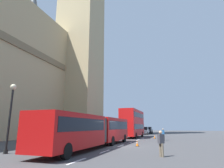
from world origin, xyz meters
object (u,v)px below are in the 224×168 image
articulated_bus (95,129)px  sedan_trailing (149,130)px  sedan_lead (145,131)px  pedestrian_near_cones (161,143)px  street_lamp (10,112)px  double_decker_bus (133,122)px  traffic_cone_west (137,143)px  pedestrian_by_kerb (163,134)px  traffic_cone_middle (155,137)px

articulated_bus → sedan_trailing: size_ratio=3.76×
sedan_lead → pedestrian_near_cones: sedan_lead is taller
sedan_trailing → street_lamp: street_lamp is taller
double_decker_bus → traffic_cone_west: bearing=-166.0°
traffic_cone_west → pedestrian_by_kerb: 8.80m
pedestrian_near_cones → sedan_lead: bearing=10.5°
sedan_trailing → pedestrian_near_cones: (-41.79, -6.53, -0.00)m
articulated_bus → double_decker_bus: 17.31m
street_lamp → traffic_cone_west: bearing=-44.2°
double_decker_bus → street_lamp: (-23.21, 4.50, 0.35)m
articulated_bus → traffic_cone_west: 4.68m
traffic_cone_middle → traffic_cone_west: bearing=178.7°
double_decker_bus → sedan_lead: double_decker_bus is taller
traffic_cone_west → pedestrian_by_kerb: size_ratio=0.34×
traffic_cone_west → street_lamp: (-8.41, 8.19, 2.77)m
articulated_bus → sedan_trailing: bearing=-0.0°
traffic_cone_middle → pedestrian_near_cones: bearing=-172.7°
articulated_bus → pedestrian_near_cones: bearing=-120.0°
traffic_cone_west → traffic_cone_middle: size_ratio=1.00×
articulated_bus → pedestrian_by_kerb: bearing=-27.5°
double_decker_bus → street_lamp: street_lamp is taller
sedan_lead → traffic_cone_west: 30.05m
articulated_bus → sedan_lead: size_ratio=3.76×
double_decker_bus → street_lamp: bearing=169.0°
pedestrian_by_kerb → sedan_lead: bearing=15.5°
articulated_bus → double_decker_bus: (17.29, 0.00, 0.96)m
sedan_trailing → traffic_cone_west: sedan_trailing is taller
sedan_lead → pedestrian_by_kerb: 22.07m
street_lamp → pedestrian_near_cones: size_ratio=3.12×
traffic_cone_west → traffic_cone_middle: (13.50, -0.31, 0.00)m
sedan_lead → articulated_bus: bearing=-179.7°
pedestrian_by_kerb → double_decker_bus: bearing=42.5°
traffic_cone_west → sedan_lead: bearing=7.4°
street_lamp → pedestrian_near_cones: street_lamp is taller
street_lamp → traffic_cone_middle: bearing=-21.2°
double_decker_bus → sedan_lead: bearing=0.7°
double_decker_bus → traffic_cone_middle: bearing=-108.0°
sedan_trailing → traffic_cone_middle: bearing=-169.8°
articulated_bus → traffic_cone_middle: 16.54m
pedestrian_by_kerb → articulated_bus: bearing=152.5°
traffic_cone_middle → street_lamp: 23.66m
sedan_trailing → street_lamp: 44.23m
traffic_cone_west → pedestrian_by_kerb: bearing=-13.5°
street_lamp → pedestrian_by_kerb: size_ratio=3.12×
sedan_lead → pedestrian_by_kerb: size_ratio=2.60×
pedestrian_by_kerb → street_lamp: bearing=148.9°
street_lamp → pedestrian_near_cones: bearing=-79.0°
articulated_bus → double_decker_bus: size_ratio=1.64×
traffic_cone_west → double_decker_bus: bearing=14.0°
traffic_cone_west → street_lamp: street_lamp is taller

